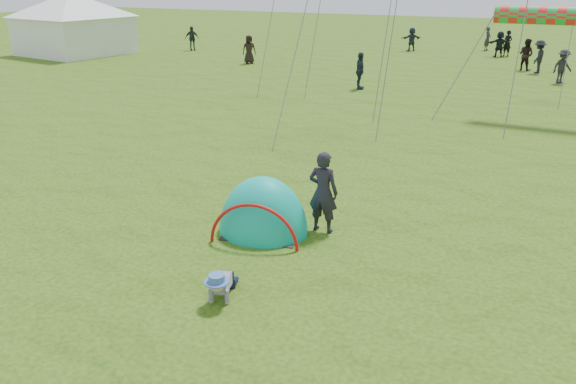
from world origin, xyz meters
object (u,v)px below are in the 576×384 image
at_px(popup_tent, 264,232).
at_px(event_marquee, 73,21).
at_px(standing_adult, 323,192).
at_px(crawling_toddler, 221,283).

relative_size(popup_tent, event_marquee, 0.39).
bearing_deg(event_marquee, standing_adult, -28.47).
bearing_deg(standing_adult, event_marquee, -35.55).
bearing_deg(event_marquee, crawling_toddler, -33.32).
height_order(crawling_toddler, standing_adult, standing_adult).
distance_m(popup_tent, event_marquee, 31.30).
distance_m(popup_tent, standing_adult, 1.49).
height_order(standing_adult, event_marquee, event_marquee).
bearing_deg(popup_tent, event_marquee, 130.17).
distance_m(crawling_toddler, standing_adult, 3.23).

